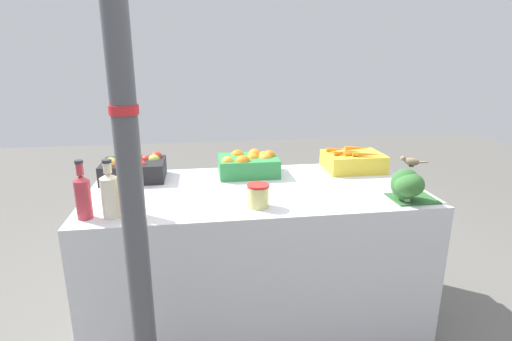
{
  "coord_description": "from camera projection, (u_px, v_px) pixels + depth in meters",
  "views": [
    {
      "loc": [
        -0.31,
        -2.07,
        1.52
      ],
      "look_at": [
        0.0,
        0.0,
        0.91
      ],
      "focal_mm": 28.0,
      "sensor_mm": 36.0,
      "label": 1
    }
  ],
  "objects": [
    {
      "name": "ground_plane",
      "position": [
        256.0,
        313.0,
        2.43
      ],
      "size": [
        10.0,
        10.0,
        0.0
      ],
      "primitive_type": "plane",
      "color": "#605E59"
    },
    {
      "name": "juice_bottle_cloudy",
      "position": [
        110.0,
        193.0,
        1.78
      ],
      "size": [
        0.08,
        0.08,
        0.27
      ],
      "color": "beige",
      "rests_on": "market_table"
    },
    {
      "name": "orange_crate",
      "position": [
        249.0,
        164.0,
        2.43
      ],
      "size": [
        0.36,
        0.27,
        0.15
      ],
      "color": "#2D8442",
      "rests_on": "market_table"
    },
    {
      "name": "apple_crate",
      "position": [
        133.0,
        168.0,
        2.34
      ],
      "size": [
        0.36,
        0.27,
        0.15
      ],
      "color": "black",
      "rests_on": "market_table"
    },
    {
      "name": "sparrow_bird",
      "position": [
        411.0,
        161.0,
        2.0
      ],
      "size": [
        0.12,
        0.09,
        0.05
      ],
      "rotation": [
        0.0,
        0.0,
        2.51
      ],
      "color": "#4C3D2D",
      "rests_on": "broccoli_pile"
    },
    {
      "name": "support_pole",
      "position": [
        126.0,
        133.0,
        1.3
      ],
      "size": [
        0.09,
        0.09,
        2.54
      ],
      "color": "#4C4C51",
      "rests_on": "ground_plane"
    },
    {
      "name": "pickle_jar",
      "position": [
        258.0,
        196.0,
        1.92
      ],
      "size": [
        0.11,
        0.11,
        0.11
      ],
      "color": "#D1CC75",
      "rests_on": "market_table"
    },
    {
      "name": "market_table",
      "position": [
        256.0,
        254.0,
        2.32
      ],
      "size": [
        1.81,
        0.87,
        0.81
      ],
      "primitive_type": "cube",
      "color": "silver",
      "rests_on": "ground_plane"
    },
    {
      "name": "juice_bottle_ruby",
      "position": [
        83.0,
        195.0,
        1.77
      ],
      "size": [
        0.07,
        0.07,
        0.27
      ],
      "color": "#B2333D",
      "rests_on": "market_table"
    },
    {
      "name": "juice_bottle_golden",
      "position": [
        133.0,
        191.0,
        1.79
      ],
      "size": [
        0.07,
        0.07,
        0.29
      ],
      "color": "gold",
      "rests_on": "market_table"
    },
    {
      "name": "carrot_crate",
      "position": [
        353.0,
        161.0,
        2.53
      ],
      "size": [
        0.36,
        0.27,
        0.14
      ],
      "color": "gold",
      "rests_on": "market_table"
    },
    {
      "name": "broccoli_pile",
      "position": [
        407.0,
        185.0,
        1.98
      ],
      "size": [
        0.24,
        0.21,
        0.17
      ],
      "color": "#2D602D",
      "rests_on": "market_table"
    }
  ]
}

